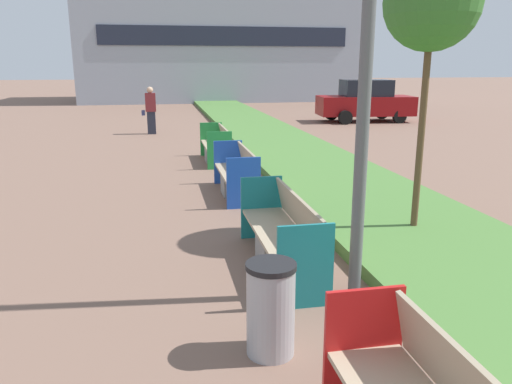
% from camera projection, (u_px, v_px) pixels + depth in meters
% --- Properties ---
extents(planter_grass_strip, '(2.80, 120.00, 0.18)m').
position_uv_depth(planter_grass_strip, '(335.00, 179.00, 10.96)').
color(planter_grass_strip, '#4C7A38').
rests_on(planter_grass_strip, ground).
extents(building_backdrop, '(19.09, 8.61, 7.75)m').
position_uv_depth(building_backdrop, '(219.00, 45.00, 36.11)').
color(building_backdrop, '#939EAD').
rests_on(building_backdrop, ground).
extents(bench_teal_frame, '(0.65, 2.34, 0.94)m').
position_uv_depth(bench_teal_frame, '(283.00, 239.00, 6.39)').
color(bench_teal_frame, gray).
rests_on(bench_teal_frame, ground).
extents(bench_blue_frame, '(0.65, 2.06, 0.94)m').
position_uv_depth(bench_blue_frame, '(237.00, 177.00, 9.95)').
color(bench_blue_frame, gray).
rests_on(bench_blue_frame, ground).
extents(bench_green_frame, '(0.65, 2.02, 0.94)m').
position_uv_depth(bench_green_frame, '(217.00, 148.00, 13.29)').
color(bench_green_frame, gray).
rests_on(bench_green_frame, ground).
extents(litter_bin, '(0.45, 0.45, 0.87)m').
position_uv_depth(litter_bin, '(271.00, 309.00, 4.44)').
color(litter_bin, '#9EA0A5').
rests_on(litter_bin, ground).
extents(sapling_tree_near, '(1.32, 1.32, 4.03)m').
position_uv_depth(sapling_tree_near, '(432.00, 4.00, 6.77)').
color(sapling_tree_near, brown).
rests_on(sapling_tree_near, ground).
extents(pedestrian_walking, '(0.53, 0.24, 1.73)m').
position_uv_depth(pedestrian_walking, '(151.00, 110.00, 18.45)').
color(pedestrian_walking, '#232633').
rests_on(pedestrian_walking, ground).
extents(parked_car_distant, '(4.36, 2.18, 1.86)m').
position_uv_depth(parked_car_distant, '(365.00, 101.00, 22.41)').
color(parked_car_distant, maroon).
rests_on(parked_car_distant, ground).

